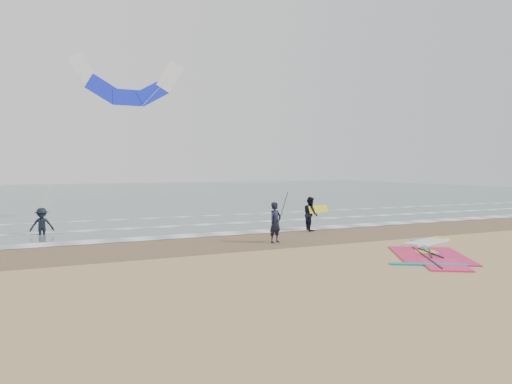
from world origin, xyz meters
name	(u,v)px	position (x,y,z in m)	size (l,w,h in m)	color
ground	(367,262)	(0.00, 0.00, 0.00)	(120.00, 120.00, 0.00)	tan
sea_water	(136,193)	(0.00, 48.00, 0.01)	(120.00, 80.00, 0.02)	#47605E
wet_sand_band	(286,238)	(0.00, 6.00, 0.00)	(120.00, 5.00, 0.01)	brown
foam_waterline	(248,226)	(0.00, 10.44, 0.03)	(120.00, 9.15, 0.02)	white
windsurf_rig	(431,251)	(3.35, 0.51, 0.04)	(5.85, 5.54, 0.14)	white
person_standing	(275,222)	(-1.07, 4.92, 0.88)	(0.64, 0.42, 1.75)	black
person_walking	(311,214)	(2.24, 7.56, 0.87)	(0.85, 0.66, 1.75)	black
person_wading	(42,218)	(-10.30, 11.42, 0.83)	(1.07, 0.62, 1.66)	black
held_pole	(282,213)	(-0.77, 4.92, 1.28)	(0.17, 0.86, 1.82)	black
carried_kiteboard	(318,209)	(2.64, 7.46, 1.11)	(1.30, 0.51, 0.39)	yellow
surf_kite	(128,85)	(-5.56, 15.61, 8.12)	(8.13, 4.27, 8.80)	white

